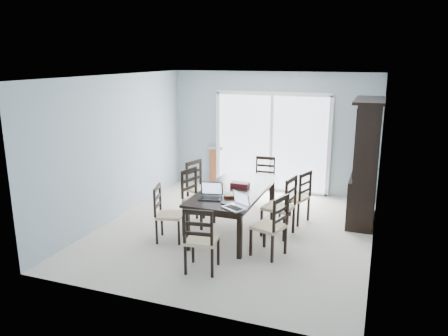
{
  "coord_description": "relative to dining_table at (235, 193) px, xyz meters",
  "views": [
    {
      "loc": [
        2.25,
        -6.64,
        2.9
      ],
      "look_at": [
        -0.19,
        0.0,
        1.09
      ],
      "focal_mm": 35.0,
      "sensor_mm": 36.0,
      "label": 1
    }
  ],
  "objects": [
    {
      "name": "sliding_door",
      "position": [
        0.0,
        2.48,
        0.41
      ],
      "size": [
        2.52,
        0.05,
        2.18
      ],
      "color": "silver",
      "rests_on": "floor"
    },
    {
      "name": "floor",
      "position": [
        0.0,
        0.0,
        -0.67
      ],
      "size": [
        5.0,
        5.0,
        0.0
      ],
      "primitive_type": "plane",
      "color": "beige",
      "rests_on": "ground"
    },
    {
      "name": "balcony",
      "position": [
        0.0,
        3.5,
        -0.72
      ],
      "size": [
        4.5,
        2.0,
        0.1
      ],
      "primitive_type": "cube",
      "color": "gray",
      "rests_on": "ground"
    },
    {
      "name": "book_stack",
      "position": [
        0.1,
        -0.42,
        0.1
      ],
      "size": [
        0.32,
        0.29,
        0.04
      ],
      "rotation": [
        0.0,
        0.0,
        0.28
      ],
      "color": "maroon",
      "rests_on": "dining_table"
    },
    {
      "name": "chair_end_far",
      "position": [
        0.07,
        1.67,
        -0.1
      ],
      "size": [
        0.43,
        0.44,
        1.07
      ],
      "rotation": [
        0.0,
        0.0,
        3.21
      ],
      "color": "black",
      "rests_on": "floor"
    },
    {
      "name": "laptop_silver",
      "position": [
        0.32,
        -0.95,
        0.13
      ],
      "size": [
        0.41,
        0.37,
        0.23
      ],
      "rotation": [
        0.0,
        0.0,
        -0.51
      ],
      "color": "#B4B4B6",
      "rests_on": "dining_table"
    },
    {
      "name": "cell_phone",
      "position": [
        0.13,
        -0.83,
        0.08
      ],
      "size": [
        0.13,
        0.09,
        0.01
      ],
      "primitive_type": "cube",
      "rotation": [
        0.0,
        0.0,
        -0.39
      ],
      "color": "black",
      "rests_on": "dining_table"
    },
    {
      "name": "chair_left_mid",
      "position": [
        -0.78,
        0.07,
        -0.07
      ],
      "size": [
        0.53,
        0.52,
        1.14
      ],
      "rotation": [
        0.0,
        0.0,
        -1.81
      ],
      "color": "black",
      "rests_on": "floor"
    },
    {
      "name": "chair_left_near",
      "position": [
        -0.93,
        -0.77,
        -0.12
      ],
      "size": [
        0.49,
        0.49,
        1.05
      ],
      "rotation": [
        0.0,
        0.0,
        -1.31
      ],
      "color": "black",
      "rests_on": "floor"
    },
    {
      "name": "china_hutch",
      "position": [
        2.02,
        1.25,
        0.4
      ],
      "size": [
        0.5,
        1.38,
        2.2
      ],
      "color": "black",
      "rests_on": "floor"
    },
    {
      "name": "dining_table",
      "position": [
        0.0,
        0.0,
        0.0
      ],
      "size": [
        1.0,
        2.2,
        0.75
      ],
      "color": "black",
      "rests_on": "floor"
    },
    {
      "name": "game_box",
      "position": [
        0.06,
        0.11,
        0.12
      ],
      "size": [
        0.31,
        0.16,
        0.08
      ],
      "primitive_type": "cube",
      "rotation": [
        0.0,
        0.0,
        -0.0
      ],
      "color": "#4F0F20",
      "rests_on": "dining_table"
    },
    {
      "name": "chair_left_far",
      "position": [
        -0.93,
        0.62,
        -0.06
      ],
      "size": [
        0.56,
        0.55,
        1.15
      ],
      "rotation": [
        0.0,
        0.0,
        -1.88
      ],
      "color": "black",
      "rests_on": "floor"
    },
    {
      "name": "chair_right_far",
      "position": [
        0.96,
        0.76,
        -0.09
      ],
      "size": [
        0.53,
        0.53,
        1.1
      ],
      "rotation": [
        0.0,
        0.0,
        1.24
      ],
      "color": "black",
      "rests_on": "floor"
    },
    {
      "name": "chair_end_near",
      "position": [
        0.06,
        -1.61,
        -0.09
      ],
      "size": [
        0.47,
        0.48,
        1.1
      ],
      "rotation": [
        0.0,
        0.0,
        0.14
      ],
      "color": "black",
      "rests_on": "floor"
    },
    {
      "name": "chair_right_mid",
      "position": [
        0.84,
        0.05,
        -0.05
      ],
      "size": [
        0.53,
        0.52,
        1.18
      ],
      "rotation": [
        0.0,
        0.0,
        1.39
      ],
      "color": "black",
      "rests_on": "floor"
    },
    {
      "name": "laptop_dark",
      "position": [
        -0.18,
        -0.65,
        0.14
      ],
      "size": [
        0.39,
        0.31,
        0.24
      ],
      "rotation": [
        0.0,
        0.0,
        0.21
      ],
      "color": "black",
      "rests_on": "dining_table"
    },
    {
      "name": "wall_right",
      "position": [
        2.25,
        0.0,
        0.63
      ],
      "size": [
        0.02,
        5.0,
        2.6
      ],
      "primitive_type": "cube",
      "color": "#90A1AC",
      "rests_on": "floor"
    },
    {
      "name": "ceiling",
      "position": [
        0.0,
        0.0,
        1.93
      ],
      "size": [
        5.0,
        5.0,
        0.0
      ],
      "primitive_type": "plane",
      "rotation": [
        3.14,
        0.0,
        0.0
      ],
      "color": "white",
      "rests_on": "back_wall"
    },
    {
      "name": "railing",
      "position": [
        0.0,
        4.5,
        -0.12
      ],
      "size": [
        4.5,
        0.06,
        1.1
      ],
      "primitive_type": "cube",
      "color": "#99999E",
      "rests_on": "balcony"
    },
    {
      "name": "hot_tub",
      "position": [
        -0.78,
        3.34,
        -0.22
      ],
      "size": [
        2.03,
        1.89,
        0.9
      ],
      "rotation": [
        0.0,
        0.0,
        0.22
      ],
      "color": "brown",
      "rests_on": "balcony"
    },
    {
      "name": "chair_right_near",
      "position": [
        0.87,
        -0.76,
        -0.09
      ],
      "size": [
        0.53,
        0.52,
        1.1
      ],
      "rotation": [
        0.0,
        0.0,
        1.26
      ],
      "color": "black",
      "rests_on": "floor"
    },
    {
      "name": "wall_left",
      "position": [
        -2.25,
        0.0,
        0.63
      ],
      "size": [
        0.02,
        5.0,
        2.6
      ],
      "primitive_type": "cube",
      "color": "#90A1AC",
      "rests_on": "floor"
    },
    {
      "name": "back_wall",
      "position": [
        0.0,
        2.5,
        0.63
      ],
      "size": [
        4.5,
        0.02,
        2.6
      ],
      "primitive_type": "cube",
      "color": "#90A1AC",
      "rests_on": "floor"
    }
  ]
}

